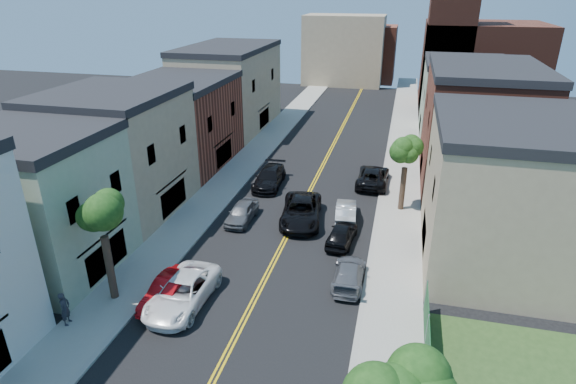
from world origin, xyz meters
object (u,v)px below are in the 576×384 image
Objects in this scene: white_pickup at (183,292)px; silver_car_right at (346,211)px; red_sedan at (169,290)px; pedestrian_right at (418,380)px; grey_car_right at (349,274)px; black_car_left at (269,178)px; black_suv_lane at (301,211)px; dark_car_right_far at (373,176)px; pedestrian_left at (65,309)px; grey_car_left at (242,212)px; black_car_right at (342,234)px.

white_pickup reaches higher than silver_car_right.
silver_car_right is at bearing 60.02° from red_sedan.
grey_car_right is at bearing -83.41° from pedestrian_right.
black_car_left is at bearing -57.59° from grey_car_right.
white_pickup is at bearing -118.16° from black_suv_lane.
pedestrian_left reaches higher than dark_car_right_far.
pedestrian_right is (12.90, -21.43, 0.13)m from black_car_left.
grey_car_left is 2.24× the size of pedestrian_left.
dark_car_right_far is 0.92× the size of black_suv_lane.
silver_car_right is (8.51, 12.72, -0.02)m from red_sedan.
black_car_left is 2.94× the size of pedestrian_left.
pedestrian_left reaches higher than black_car_left.
black_suv_lane is (-4.59, 7.32, 0.22)m from grey_car_right.
black_car_right is 4.32m from black_suv_lane.
pedestrian_left is at bearing -21.53° from pedestrian_right.
dark_car_right_far is 3.04× the size of pedestrian_left.
white_pickup reaches higher than dark_car_right_far.
black_car_right is 3.67m from silver_car_right.
black_car_right is at bearing 50.97° from white_pickup.
grey_car_right is at bearing -71.51° from pedestrian_left.
black_car_left is 1.34× the size of black_car_right.
black_car_right is 13.71m from pedestrian_right.
black_suv_lane is (4.30, 11.66, 0.07)m from white_pickup.
grey_car_left is 14.72m from pedestrian_left.
black_suv_lane is (5.21, 11.61, 0.14)m from red_sedan.
pedestrian_left reaches higher than silver_car_right.
silver_car_right is at bearing -48.36° from pedestrian_left.
black_car_left reaches higher than grey_car_left.
red_sedan reaches higher than grey_car_left.
dark_car_right_far is at bearing 12.98° from black_car_left.
pedestrian_left is 1.20× the size of pedestrian_right.
grey_car_left is at bearing -175.05° from black_suv_lane.
grey_car_right is 8.53m from silver_car_right.
red_sedan is 0.91m from white_pickup.
pedestrian_right reaches higher than silver_car_right.
black_car_left is (0.00, 17.82, 0.00)m from white_pickup.
dark_car_right_far is 9.96m from black_suv_lane.
white_pickup is (0.91, -0.05, 0.07)m from red_sedan.
red_sedan is 14.28m from pedestrian_right.
red_sedan is 22.67m from dark_car_right_far.
grey_car_left is 0.68× the size of black_suv_lane.
black_car_left is at bearing -79.13° from pedestrian_right.
black_car_right is at bearing -51.19° from black_car_left.
grey_car_left is at bearing -94.17° from black_car_left.
grey_car_left is 1.02× the size of black_car_right.
pedestrian_left reaches higher than black_car_right.
white_pickup is at bearing 66.85° from dark_car_right_far.
black_suv_lane is at bearing -80.79° from pedestrian_right.
dark_car_right_far reaches higher than grey_car_left.
pedestrian_left is (-5.04, -13.83, 0.37)m from grey_car_left.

